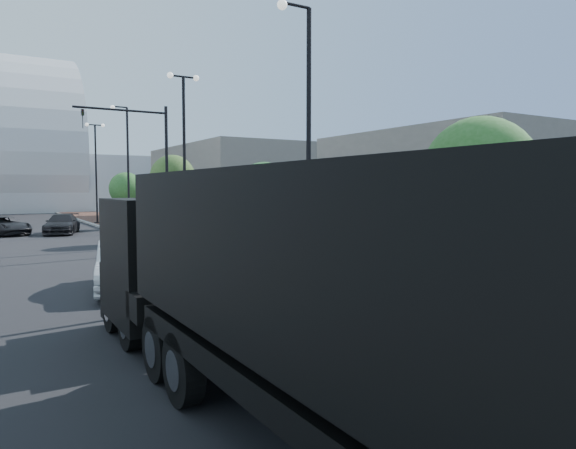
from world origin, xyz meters
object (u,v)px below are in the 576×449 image
dark_car_mid (4,226)px  dump_truck (234,296)px  white_sedan (126,265)px  pedestrian (425,256)px

dark_car_mid → dump_truck: bearing=-108.2°
dump_truck → white_sedan: bearing=87.6°
dump_truck → dark_car_mid: size_ratio=2.81×
white_sedan → dark_car_mid: white_sedan is taller
dump_truck → white_sedan: size_ratio=2.75×
white_sedan → pedestrian: pedestrian is taller
pedestrian → dump_truck: bearing=14.7°
white_sedan → dark_car_mid: size_ratio=1.02×
dark_car_mid → pedestrian: 31.27m
white_sedan → pedestrian: bearing=-11.5°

